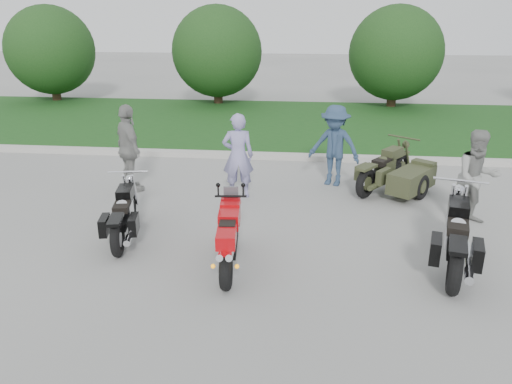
# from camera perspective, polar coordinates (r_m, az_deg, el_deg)

# --- Properties ---
(ground) EXTENTS (80.00, 80.00, 0.00)m
(ground) POSITION_cam_1_polar(r_m,az_deg,el_deg) (7.89, 0.12, -8.52)
(ground) COLOR #9F9F99
(ground) RESTS_ON ground
(curb) EXTENTS (60.00, 0.30, 0.15)m
(curb) POSITION_cam_1_polar(r_m,az_deg,el_deg) (13.43, 2.75, 4.09)
(curb) COLOR #B4B1A9
(curb) RESTS_ON ground
(grass_strip) EXTENTS (60.00, 8.00, 0.14)m
(grass_strip) POSITION_cam_1_polar(r_m,az_deg,el_deg) (17.45, 3.57, 7.82)
(grass_strip) COLOR #23531C
(grass_strip) RESTS_ON ground
(tree_far_left) EXTENTS (3.60, 3.60, 4.00)m
(tree_far_left) POSITION_cam_1_polar(r_m,az_deg,el_deg) (23.08, -22.43, 14.75)
(tree_far_left) COLOR #3F2B1C
(tree_far_left) RESTS_ON ground
(tree_mid_left) EXTENTS (3.60, 3.60, 4.00)m
(tree_mid_left) POSITION_cam_1_polar(r_m,az_deg,el_deg) (20.78, -4.46, 15.71)
(tree_mid_left) COLOR #3F2B1C
(tree_mid_left) RESTS_ON ground
(tree_mid_right) EXTENTS (3.60, 3.60, 4.00)m
(tree_mid_right) POSITION_cam_1_polar(r_m,az_deg,el_deg) (20.71, 15.68, 15.04)
(tree_mid_right) COLOR #3F2B1C
(tree_mid_right) RESTS_ON ground
(sportbike_red) EXTENTS (0.42, 1.90, 0.90)m
(sportbike_red) POSITION_cam_1_polar(r_m,az_deg,el_deg) (7.63, -3.16, -5.12)
(sportbike_red) COLOR black
(sportbike_red) RESTS_ON ground
(cruiser_left) EXTENTS (0.62, 2.11, 0.82)m
(cruiser_left) POSITION_cam_1_polar(r_m,az_deg,el_deg) (8.94, -14.87, -2.70)
(cruiser_left) COLOR black
(cruiser_left) RESTS_ON ground
(cruiser_right) EXTENTS (0.78, 2.45, 0.96)m
(cruiser_right) POSITION_cam_1_polar(r_m,az_deg,el_deg) (8.21, 21.90, -5.08)
(cruiser_right) COLOR black
(cruiser_right) RESTS_ON ground
(cruiser_sidecar) EXTENTS (1.83, 2.10, 0.87)m
(cruiser_sidecar) POSITION_cam_1_polar(r_m,az_deg,el_deg) (11.19, 16.07, 1.78)
(cruiser_sidecar) COLOR black
(cruiser_sidecar) RESTS_ON ground
(person_stripe) EXTENTS (0.71, 0.52, 1.80)m
(person_stripe) POSITION_cam_1_polar(r_m,az_deg,el_deg) (10.48, -2.07, 4.16)
(person_stripe) COLOR #918CBE
(person_stripe) RESTS_ON ground
(person_grey) EXTENTS (0.96, 0.81, 1.78)m
(person_grey) POSITION_cam_1_polar(r_m,az_deg,el_deg) (9.97, 23.89, 1.49)
(person_grey) COLOR gray
(person_grey) RESTS_ON ground
(person_denim) EXTENTS (1.34, 1.04, 1.82)m
(person_denim) POSITION_cam_1_polar(r_m,az_deg,el_deg) (11.35, 8.95, 5.24)
(person_denim) COLOR navy
(person_denim) RESTS_ON ground
(person_back) EXTENTS (1.07, 1.17, 1.92)m
(person_back) POSITION_cam_1_polar(r_m,az_deg,el_deg) (11.14, -14.31, 4.81)
(person_back) COLOR gray
(person_back) RESTS_ON ground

